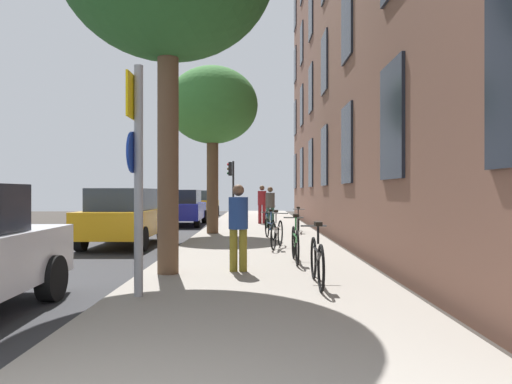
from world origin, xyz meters
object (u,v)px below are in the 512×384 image
object	(u,v)px
bicycle_4	(297,222)
bicycle_3	(269,227)
bicycle_5	(267,218)
sign_post	(135,163)
bicycle_0	(315,260)
bicycle_1	(294,243)
tree_far	(211,107)
bicycle_2	(275,233)
pedestrian_1	(269,204)
car_1	(123,217)
car_3	(202,203)
pedestrian_0	(237,222)
car_2	(180,207)
traffic_light	(230,178)
pedestrian_2	(260,202)

from	to	relation	value
bicycle_4	bicycle_3	bearing A→B (deg)	-113.94
bicycle_3	bicycle_5	size ratio (longest dim) A/B	0.93
sign_post	bicycle_0	size ratio (longest dim) A/B	1.80
bicycle_1	bicycle_4	xyz separation A→B (m)	(0.70, 7.20, -0.03)
tree_far	bicycle_0	bearing A→B (deg)	-75.27
tree_far	bicycle_2	size ratio (longest dim) A/B	3.58
bicycle_2	pedestrian_1	bearing A→B (deg)	89.73
car_1	bicycle_5	bearing A→B (deg)	53.62
bicycle_0	car_1	distance (m)	7.82
bicycle_0	bicycle_1	world-z (taller)	bicycle_1
bicycle_1	car_3	bearing A→B (deg)	101.33
bicycle_5	car_1	distance (m)	7.10
tree_far	bicycle_0	distance (m)	10.29
bicycle_1	bicycle_3	world-z (taller)	bicycle_1
bicycle_1	pedestrian_1	xyz separation A→B (m)	(-0.23, 9.35, 0.54)
bicycle_4	bicycle_5	size ratio (longest dim) A/B	1.00
bicycle_5	pedestrian_0	world-z (taller)	pedestrian_0
tree_far	car_2	world-z (taller)	tree_far
traffic_light	pedestrian_1	bearing A→B (deg)	-77.56
bicycle_0	bicycle_2	bearing A→B (deg)	94.73
bicycle_3	pedestrian_1	world-z (taller)	pedestrian_1
bicycle_4	car_2	bearing A→B (deg)	134.19
tree_far	car_2	bearing A→B (deg)	109.27
tree_far	bicycle_0	world-z (taller)	tree_far
tree_far	sign_post	bearing A→B (deg)	-90.72
bicycle_2	pedestrian_2	bearing A→B (deg)	91.56
bicycle_5	car_1	world-z (taller)	car_1
bicycle_4	car_1	size ratio (longest dim) A/B	0.41
sign_post	bicycle_2	distance (m)	6.14
sign_post	bicycle_0	bearing A→B (deg)	16.85
bicycle_3	pedestrian_0	distance (m)	6.00
bicycle_1	bicycle_5	world-z (taller)	bicycle_1
bicycle_3	car_3	size ratio (longest dim) A/B	0.40
bicycle_1	pedestrian_0	size ratio (longest dim) A/B	1.14
car_2	bicycle_5	bearing A→B (deg)	-33.91
bicycle_2	car_2	world-z (taller)	car_2
pedestrian_1	car_2	xyz separation A→B (m)	(-3.95, 2.86, -0.20)
tree_far	bicycle_4	world-z (taller)	tree_far
bicycle_0	bicycle_4	size ratio (longest dim) A/B	1.02
traffic_light	bicycle_5	xyz separation A→B (m)	(1.94, -8.81, -1.85)
bicycle_0	bicycle_5	bearing A→B (deg)	92.02
pedestrian_0	car_3	bearing A→B (deg)	97.91
bicycle_5	sign_post	bearing A→B (deg)	-99.42
car_2	car_3	xyz separation A→B (m)	(0.06, 8.34, -0.01)
tree_far	car_1	bearing A→B (deg)	-127.37
bicycle_5	bicycle_0	bearing A→B (deg)	-87.98
pedestrian_1	car_3	world-z (taller)	pedestrian_1
bicycle_2	traffic_light	bearing A→B (deg)	97.00
bicycle_3	car_2	size ratio (longest dim) A/B	0.35
car_2	pedestrian_0	bearing A→B (deg)	-77.03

